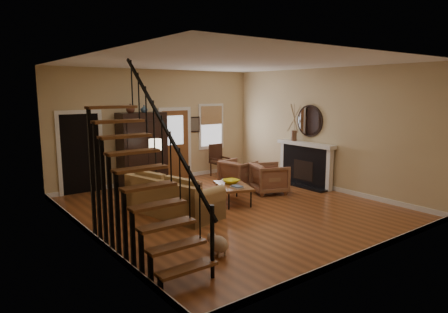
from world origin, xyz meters
TOP-DOWN VIEW (x-y plane):
  - room at (-0.41, 1.76)m, footprint 7.00×7.33m
  - staircase at (-2.78, -1.30)m, footprint 0.94×2.80m
  - fireplace at (3.13, 0.50)m, footprint 0.33×1.95m
  - armoire at (-0.70, 3.15)m, footprint 1.30×0.60m
  - vase_a at (-1.05, 3.05)m, footprint 0.24×0.24m
  - vase_b at (-0.65, 3.05)m, footprint 0.20×0.20m
  - sofa at (-1.28, 0.41)m, footprint 1.44×2.37m
  - coffee_table at (0.31, 0.32)m, footprint 1.03×1.32m
  - bowl at (0.36, 0.47)m, footprint 0.40×0.40m
  - books at (0.19, 0.02)m, footprint 0.21×0.29m
  - armchair_left at (1.68, 0.48)m, footprint 1.10×1.09m
  - armchair_right at (1.40, 1.47)m, footprint 1.00×0.98m
  - floor_lamp at (-0.80, 2.15)m, footprint 0.39×0.39m
  - side_chair at (1.85, 2.95)m, footprint 0.54×0.54m
  - dog at (-1.81, -1.99)m, footprint 0.30×0.47m

SIDE VIEW (x-z plane):
  - dog at x=-1.81m, z-range 0.00..0.33m
  - coffee_table at x=0.31m, z-range 0.00..0.44m
  - armchair_right at x=1.40m, z-range 0.00..0.78m
  - armchair_left at x=1.68m, z-range 0.00..0.78m
  - sofa at x=-1.28m, z-range 0.00..0.82m
  - books at x=0.19m, z-range 0.44..0.50m
  - bowl at x=0.36m, z-range 0.44..0.54m
  - side_chair at x=1.85m, z-range 0.00..1.02m
  - floor_lamp at x=-0.80m, z-range 0.00..1.46m
  - fireplace at x=3.13m, z-range -0.41..1.89m
  - armoire at x=-0.70m, z-range 0.00..2.10m
  - room at x=-0.41m, z-range -0.14..3.16m
  - staircase at x=-2.78m, z-range 0.00..3.20m
  - vase_b at x=-0.65m, z-range 2.10..2.31m
  - vase_a at x=-1.05m, z-range 2.10..2.35m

